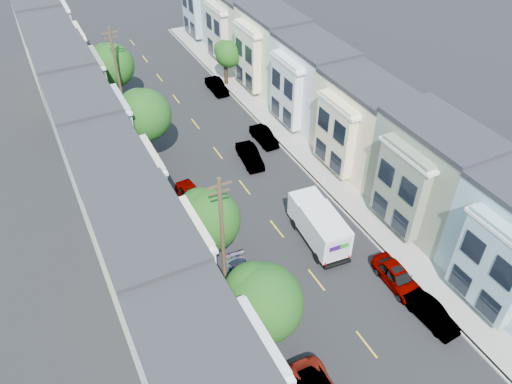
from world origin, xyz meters
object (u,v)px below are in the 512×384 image
(parked_left_d, at_px, (193,197))
(parked_right_a, at_px, (431,314))
(utility_pole_near, at_px, (223,240))
(tree_e, at_px, (111,66))
(tree_c, at_px, (207,221))
(parked_right_c, at_px, (264,136))
(utility_pole_far, at_px, (118,76))
(fedex_truck, at_px, (319,225))
(tree_b, at_px, (262,304))
(parked_left_c, at_px, (245,281))
(tree_far_r, at_px, (228,55))
(lead_sedan, at_px, (250,156))
(parked_right_d, at_px, (217,86))
(tree_d, at_px, (144,116))
(parked_right_b, at_px, (397,276))

(parked_left_d, relative_size, parked_right_a, 1.20)
(utility_pole_near, bearing_deg, tree_e, 90.00)
(tree_c, bearing_deg, parked_right_c, 49.42)
(utility_pole_far, relative_size, parked_right_c, 2.53)
(parked_right_a, distance_m, parked_right_c, 24.07)
(tree_e, distance_m, fedex_truck, 29.11)
(tree_c, bearing_deg, tree_b, -90.00)
(utility_pole_far, xyz_separation_m, parked_left_c, (1.40, -26.29, -4.46))
(utility_pole_far, bearing_deg, parked_right_c, -42.59)
(tree_far_r, height_order, parked_left_d, tree_far_r)
(utility_pole_near, xyz_separation_m, parked_right_c, (11.20, 15.71, -4.49))
(utility_pole_far, distance_m, parked_left_d, 16.73)
(parked_left_d, bearing_deg, tree_b, -98.07)
(tree_c, xyz_separation_m, utility_pole_far, (0.00, 23.37, 0.50))
(lead_sedan, height_order, parked_right_c, lead_sedan)
(tree_c, xyz_separation_m, fedex_truck, (8.53, -1.17, -2.98))
(tree_far_r, relative_size, utility_pole_near, 0.53)
(fedex_truck, height_order, parked_right_c, fedex_truck)
(parked_right_d, bearing_deg, fedex_truck, -95.32)
(lead_sedan, bearing_deg, tree_d, 161.37)
(tree_d, xyz_separation_m, parked_left_d, (1.40, -7.29, -4.46))
(utility_pole_near, distance_m, utility_pole_far, 26.00)
(tree_far_r, bearing_deg, tree_d, -138.91)
(utility_pole_far, relative_size, parked_left_d, 2.13)
(utility_pole_far, relative_size, parked_right_b, 2.19)
(parked_left_d, xyz_separation_m, parked_right_d, (9.80, 17.71, -0.08))
(tree_e, relative_size, parked_left_c, 1.58)
(tree_e, bearing_deg, utility_pole_far, -89.97)
(lead_sedan, bearing_deg, tree_far_r, 79.38)
(tree_c, bearing_deg, tree_d, 90.00)
(fedex_truck, bearing_deg, parked_left_d, 135.05)
(tree_far_r, bearing_deg, parked_right_b, -93.41)
(tree_e, xyz_separation_m, lead_sedan, (8.43, -15.86, -4.20))
(tree_e, bearing_deg, parked_right_d, -7.53)
(tree_d, xyz_separation_m, parked_right_a, (11.20, -25.56, -4.57))
(utility_pole_far, height_order, parked_right_a, utility_pole_far)
(parked_left_d, xyz_separation_m, parked_right_b, (9.80, -14.71, -0.02))
(tree_b, bearing_deg, fedex_truck, 39.13)
(fedex_truck, distance_m, parked_left_d, 11.10)
(tree_e, height_order, parked_right_b, tree_e)
(parked_left_c, xyz_separation_m, parked_left_d, (0.00, 10.21, 0.07))
(tree_d, bearing_deg, utility_pole_far, 89.99)
(tree_d, relative_size, utility_pole_far, 0.76)
(tree_d, relative_size, tree_e, 1.04)
(utility_pole_near, xyz_separation_m, utility_pole_far, (0.00, 26.00, 0.00))
(fedex_truck, relative_size, parked_right_a, 1.59)
(utility_pole_near, distance_m, fedex_truck, 9.33)
(tree_b, xyz_separation_m, parked_left_d, (1.40, 15.40, -4.14))
(parked_left_d, bearing_deg, tree_c, -103.76)
(fedex_truck, relative_size, lead_sedan, 1.46)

